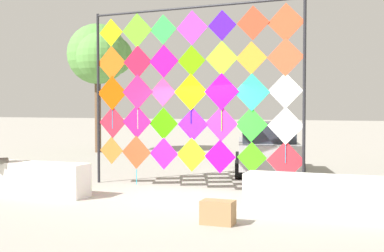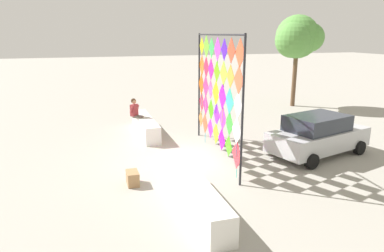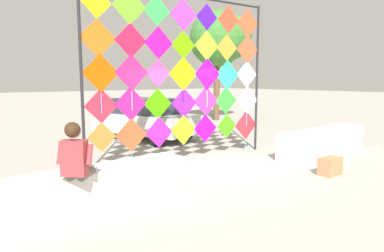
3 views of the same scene
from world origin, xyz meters
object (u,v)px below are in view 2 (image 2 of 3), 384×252
(parked_car, at_px, (318,135))
(seated_vendor, at_px, (136,113))
(tree_palm_like, at_px, (298,38))
(cardboard_box_large, at_px, (133,178))
(kite_display_rack, at_px, (217,89))

(parked_car, bearing_deg, seated_vendor, -129.57)
(parked_car, relative_size, tree_palm_like, 0.77)
(cardboard_box_large, xyz_separation_m, tree_palm_like, (-8.74, 11.18, 3.91))
(parked_car, xyz_separation_m, tree_palm_like, (-8.09, 4.27, 3.34))
(seated_vendor, height_order, parked_car, seated_vendor)
(parked_car, relative_size, cardboard_box_large, 7.52)
(seated_vendor, distance_m, tree_palm_like, 11.14)
(kite_display_rack, bearing_deg, seated_vendor, -149.07)
(seated_vendor, xyz_separation_m, cardboard_box_large, (5.55, -0.98, -0.74))
(kite_display_rack, distance_m, parked_car, 4.13)
(tree_palm_like, bearing_deg, cardboard_box_large, -51.97)
(parked_car, height_order, tree_palm_like, tree_palm_like)
(kite_display_rack, relative_size, cardboard_box_large, 9.73)
(kite_display_rack, xyz_separation_m, cardboard_box_large, (1.70, -3.29, -2.26))
(seated_vendor, relative_size, parked_car, 0.38)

